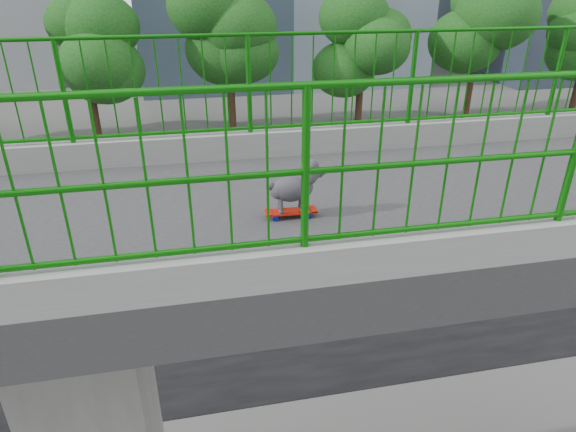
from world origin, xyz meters
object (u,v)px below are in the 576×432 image
Objects in this scene: skateboard at (291,212)px; car_6 at (155,272)px; car_2 at (548,191)px; poodle at (294,187)px; car_1 at (222,264)px.

skateboard is 11.67m from car_6.
car_2 is 16.37m from car_6.
poodle is at bearing 90.00° from skateboard.
car_1 reaches higher than car_2.
car_1 is (-9.54, -0.21, -6.29)m from skateboard.
skateboard is at bearing 13.29° from car_6.
skateboard is 0.25m from poodle.
poodle is (0.00, 0.03, 0.25)m from skateboard.
car_2 is at bearing 134.38° from skateboard.
poodle reaches higher than car_2.
skateboard is 0.90× the size of poodle.
car_1 is 14.38m from car_2.
car_1 is at bearing -176.87° from poodle.
car_6 is at bearing -165.04° from skateboard.
skateboard is 0.09× the size of car_2.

